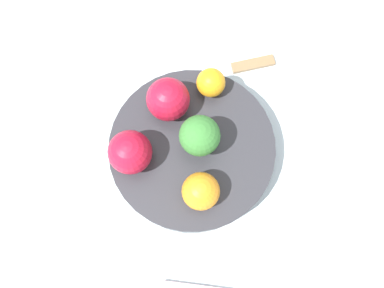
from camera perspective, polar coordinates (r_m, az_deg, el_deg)
ground_plane at (r=0.53m, az=-0.00°, el=-1.91°), size 6.00×6.00×0.00m
table_surface at (r=0.52m, az=-0.00°, el=-1.65°), size 1.20×1.20×0.02m
bowl at (r=0.50m, az=-0.00°, el=-0.87°), size 0.21×0.21×0.04m
broccoli at (r=0.44m, az=1.27°, el=0.90°), size 0.05×0.05×0.06m
apple_red at (r=0.45m, az=-9.41°, el=-1.24°), size 0.05×0.05×0.05m
apple_green at (r=0.47m, az=-3.67°, el=6.80°), size 0.05×0.05×0.05m
orange_front at (r=0.44m, az=1.35°, el=-7.20°), size 0.05×0.05×0.05m
orange_back at (r=0.49m, az=2.90°, el=9.32°), size 0.04×0.04×0.04m
spoon at (r=0.57m, az=9.27°, el=11.93°), size 0.06×0.02×0.01m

